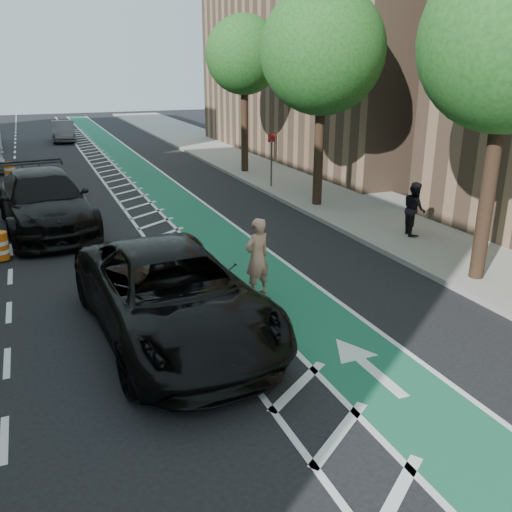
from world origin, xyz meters
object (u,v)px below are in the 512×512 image
skateboarder (257,257)px  suv_near (172,294)px  barrel_a (0,247)px  suv_far (44,201)px

skateboarder → suv_near: size_ratio=0.29×
suv_near → barrel_a: 7.24m
skateboarder → suv_near: bearing=6.0°
suv_far → suv_near: bearing=-82.7°
suv_near → suv_far: (-2.06, 9.21, 0.07)m
barrel_a → skateboarder: bearing=-42.9°
suv_near → suv_far: size_ratio=0.97×
suv_near → barrel_a: bearing=114.4°
skateboarder → suv_far: (-4.36, 8.20, -0.08)m
skateboarder → suv_near: skateboarder is taller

